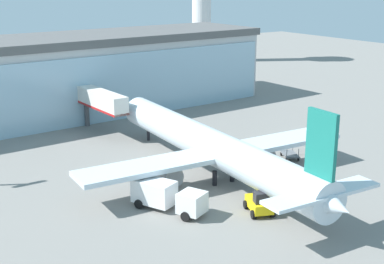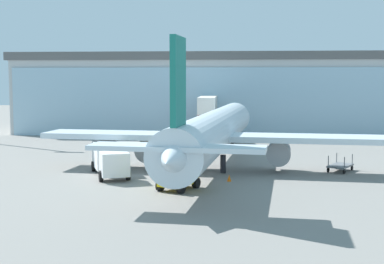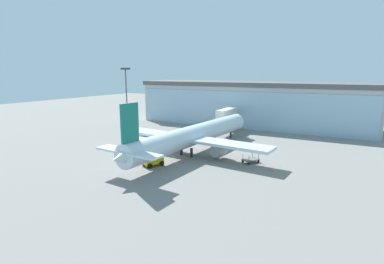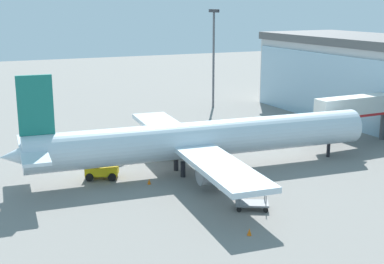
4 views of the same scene
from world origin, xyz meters
TOP-DOWN VIEW (x-y plane):
  - ground at (0.00, 0.00)m, footprint 240.00×240.00m
  - terminal_building at (0.01, 39.20)m, footprint 65.71×19.18m
  - jet_bridge at (-1.55, 26.41)m, footprint 2.85×12.03m
  - airplane at (1.18, 3.63)m, footprint 31.38×39.93m
  - catering_truck at (-7.47, -0.93)m, footprint 5.00×7.56m
  - baggage_cart at (12.56, 3.51)m, footprint 2.68×3.22m
  - pushback_tug at (-0.70, -6.33)m, footprint 3.13×3.64m
  - safety_cone_nose at (2.93, -2.47)m, footprint 0.36×0.36m
  - safety_cone_wingtip at (17.10, 0.72)m, footprint 0.36×0.36m

SIDE VIEW (x-z plane):
  - ground at x=0.00m, z-range 0.00..0.00m
  - safety_cone_nose at x=2.93m, z-range 0.00..0.55m
  - safety_cone_wingtip at x=17.10m, z-range 0.00..0.55m
  - baggage_cart at x=12.56m, z-range -0.25..1.25m
  - pushback_tug at x=-0.70m, z-range -0.18..2.12m
  - catering_truck at x=-7.47m, z-range 0.14..2.79m
  - airplane at x=1.18m, z-range -2.03..8.82m
  - jet_bridge at x=-1.55m, z-range 1.61..7.59m
  - terminal_building at x=0.01m, z-range 0.00..12.28m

